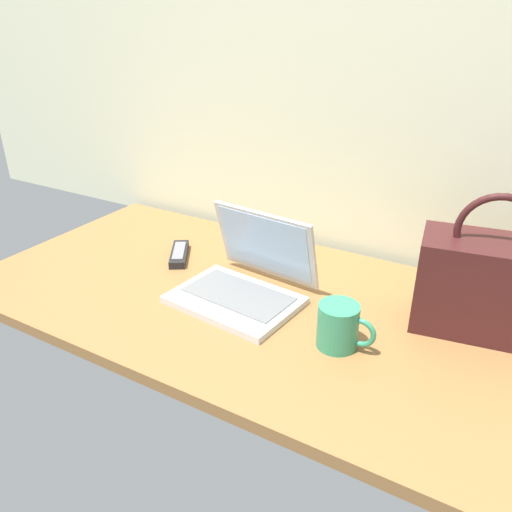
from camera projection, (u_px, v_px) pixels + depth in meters
desk at (267, 306)px, 1.28m from camera, size 1.60×0.76×0.03m
laptop at (246, 280)px, 1.28m from camera, size 0.33×0.31×0.21m
coffee_mug at (339, 326)px, 1.08m from camera, size 0.13×0.09×0.10m
remote_control_near at (179, 254)px, 1.50m from camera, size 0.12×0.16×0.02m
handbag at (487, 284)px, 1.12m from camera, size 0.32×0.20×0.33m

